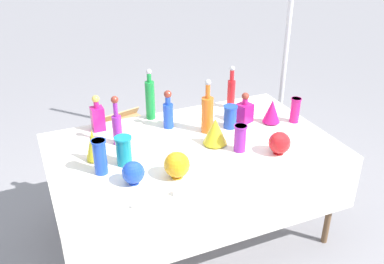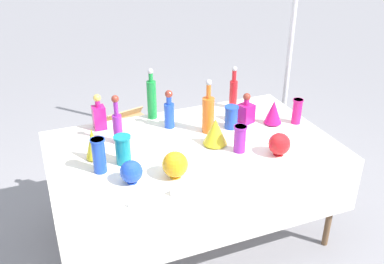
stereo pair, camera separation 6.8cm
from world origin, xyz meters
name	(u,v)px [view 1 (the left image)]	position (x,y,z in m)	size (l,w,h in m)	color
ground_plane	(192,232)	(0.00, 0.00, 0.00)	(40.00, 40.00, 0.00)	gray
display_table	(195,155)	(0.00, -0.05, 0.70)	(1.91, 1.17, 0.76)	white
tall_bottle_0	(150,98)	(-0.12, 0.51, 0.93)	(0.07, 0.07, 0.40)	#198C38
tall_bottle_1	(207,113)	(0.18, 0.14, 0.91)	(0.09, 0.09, 0.40)	orange
tall_bottle_2	(231,91)	(0.53, 0.45, 0.90)	(0.06, 0.06, 0.35)	red
tall_bottle_3	(117,125)	(-0.45, 0.22, 0.90)	(0.06, 0.06, 0.35)	purple
tall_bottle_4	(168,112)	(-0.05, 0.31, 0.88)	(0.07, 0.07, 0.29)	blue
square_decanter_0	(98,116)	(-0.53, 0.48, 0.87)	(0.09, 0.09, 0.27)	#C61972
square_decanter_1	(245,111)	(0.50, 0.18, 0.85)	(0.13, 0.13, 0.23)	#C61972
slender_vase_0	(240,137)	(0.26, -0.19, 0.86)	(0.09, 0.09, 0.18)	purple
slender_vase_1	(124,150)	(-0.48, -0.05, 0.86)	(0.11, 0.11, 0.19)	teal
slender_vase_2	(295,109)	(0.85, 0.03, 0.86)	(0.08, 0.08, 0.19)	#C61972
slender_vase_3	(230,116)	(0.36, 0.14, 0.85)	(0.10, 0.10, 0.17)	blue
slender_vase_4	(100,156)	(-0.64, -0.10, 0.88)	(0.09, 0.09, 0.22)	blue
fluted_vase_0	(215,131)	(0.15, -0.05, 0.86)	(0.16, 0.16, 0.19)	yellow
fluted_vase_1	(93,145)	(-0.65, 0.06, 0.87)	(0.10, 0.10, 0.22)	yellow
fluted_vase_2	(272,111)	(0.68, 0.08, 0.86)	(0.13, 0.13, 0.18)	#C61972
round_bowl_0	(279,143)	(0.48, -0.33, 0.84)	(0.14, 0.14, 0.15)	red
round_bowl_1	(177,165)	(-0.24, -0.32, 0.85)	(0.16, 0.16, 0.16)	orange
round_bowl_2	(133,173)	(-0.49, -0.28, 0.83)	(0.13, 0.13, 0.14)	blue
price_tag_left	(177,192)	(-0.30, -0.49, 0.78)	(0.05, 0.01, 0.04)	white
price_tag_center	(136,206)	(-0.55, -0.52, 0.78)	(0.05, 0.01, 0.03)	white
cardboard_box_behind_left	(125,138)	(-0.14, 1.35, 0.18)	(0.49, 0.40, 0.43)	tan
canopy_pole	(286,45)	(1.19, 0.69, 1.13)	(0.18, 0.18, 2.80)	silver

